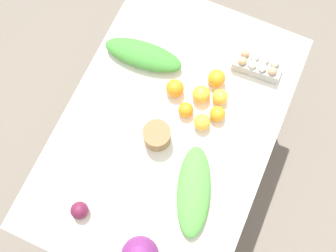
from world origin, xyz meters
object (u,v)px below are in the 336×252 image
Objects in this scene: orange_5 at (220,97)px; orange_6 at (218,114)px; orange_1 at (217,78)px; orange_0 at (186,110)px; orange_3 at (202,122)px; greens_bunch_kale at (143,55)px; paper_bag at (157,136)px; greens_bunch_dandelion at (194,191)px; orange_2 at (201,94)px; beet_root at (80,210)px; orange_4 at (175,88)px; egg_carton at (257,65)px.

orange_6 is at bearing 13.67° from orange_5.
orange_1 is at bearing -147.49° from orange_5.
orange_6 is (-0.04, 0.14, 0.00)m from orange_0.
orange_1 is at bearing -174.74° from orange_3.
orange_3 is 0.15m from orange_5.
paper_bag is at bearing 33.72° from greens_bunch_kale.
orange_3 reaches higher than greens_bunch_dandelion.
orange_6 is at bearing 134.93° from paper_bag.
orange_6 is (0.08, 0.02, -0.00)m from orange_5.
orange_1 reaches higher than greens_bunch_dandelion.
orange_2 reaches higher than orange_5.
paper_bag is 0.28m from greens_bunch_dandelion.
orange_6 is (-0.62, 0.37, -0.00)m from beet_root.
beet_root is 0.90× the size of orange_4.
orange_1 is at bearing 160.71° from orange_0.
paper_bag is (0.50, -0.28, 0.01)m from egg_carton.
orange_3 is (0.36, -0.13, -0.00)m from egg_carton.
orange_3 reaches higher than orange_6.
orange_2 is (0.07, 0.32, 0.00)m from greens_bunch_kale.
beet_root is 0.91× the size of orange_1.
orange_1 is (-0.51, -0.10, 0.01)m from greens_bunch_dandelion.
orange_3 is at bearing 131.68° from paper_bag.
greens_bunch_dandelion is (0.65, -0.04, -0.01)m from egg_carton.
greens_bunch_dandelion and orange_0 have the same top height.
egg_carton is at bearing 176.09° from greens_bunch_dandelion.
greens_bunch_kale is at bearing -85.41° from orange_1.
greens_bunch_dandelion is 4.63× the size of orange_4.
orange_3 is (0.19, 0.38, -0.00)m from greens_bunch_kale.
paper_bag is 0.24m from orange_4.
egg_carton is 1.86× the size of paper_bag.
orange_0 is 0.14m from orange_6.
orange_5 is (-0.12, 0.12, 0.00)m from orange_0.
greens_bunch_kale is (-0.33, -0.22, -0.01)m from paper_bag.
orange_2 is (0.24, -0.18, 0.00)m from egg_carton.
greens_bunch_dandelion is 0.47m from orange_4.
orange_4 reaches higher than orange_5.
greens_bunch_kale is 0.44m from orange_6.
orange_2 is at bearing 100.82° from orange_4.
orange_2 reaches higher than orange_6.
beet_root is (0.42, -0.16, -0.01)m from paper_bag.
orange_2 is 1.14× the size of orange_5.
orange_3 is at bearing 5.26° from orange_1.
orange_4 is at bearing -76.78° from orange_5.
egg_carton reaches higher than orange_3.
orange_4 is at bearing -51.12° from orange_1.
orange_3 is 1.04× the size of orange_6.
greens_bunch_dandelion is (0.15, 0.24, -0.02)m from paper_bag.
egg_carton is 2.75× the size of orange_2.
paper_bag is 0.28m from orange_2.
beet_root is (0.92, -0.45, -0.00)m from egg_carton.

